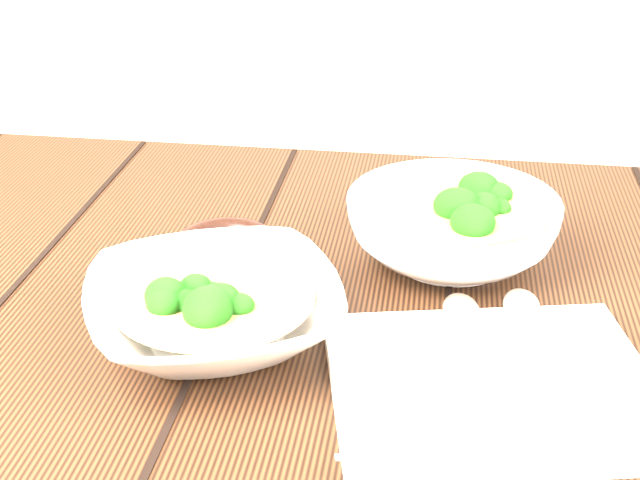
# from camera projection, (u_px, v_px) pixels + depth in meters

# --- Properties ---
(table) EXTENTS (1.20, 0.80, 0.75)m
(table) POSITION_uv_depth(u_px,v_px,m) (248.00, 422.00, 0.84)
(table) COLOR #331D0E
(table) RESTS_ON ground
(soup_bowl_front) EXTENTS (0.28, 0.28, 0.06)m
(soup_bowl_front) POSITION_uv_depth(u_px,v_px,m) (214.00, 308.00, 0.74)
(soup_bowl_front) COLOR white
(soup_bowl_front) RESTS_ON table
(soup_bowl_back) EXTENTS (0.21, 0.21, 0.07)m
(soup_bowl_back) POSITION_uv_depth(u_px,v_px,m) (452.00, 227.00, 0.86)
(soup_bowl_back) COLOR white
(soup_bowl_back) RESTS_ON table
(trivet) EXTENTS (0.14, 0.14, 0.03)m
(trivet) POSITION_uv_depth(u_px,v_px,m) (226.00, 249.00, 0.86)
(trivet) COLOR black
(trivet) RESTS_ON table
(napkin) EXTENTS (0.28, 0.25, 0.01)m
(napkin) POSITION_uv_depth(u_px,v_px,m) (493.00, 385.00, 0.68)
(napkin) COLOR beige
(napkin) RESTS_ON table
(spoon_left) EXTENTS (0.04, 0.20, 0.01)m
(spoon_left) POSITION_uv_depth(u_px,v_px,m) (466.00, 337.00, 0.72)
(spoon_left) COLOR #A7A093
(spoon_left) RESTS_ON napkin
(spoon_right) EXTENTS (0.03, 0.20, 0.01)m
(spoon_right) POSITION_uv_depth(u_px,v_px,m) (524.00, 331.00, 0.73)
(spoon_right) COLOR #A7A093
(spoon_right) RESTS_ON napkin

